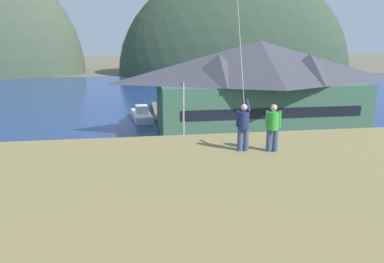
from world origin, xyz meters
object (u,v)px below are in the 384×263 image
Objects in this scene: parking_light_pole at (183,121)px; person_companion at (273,126)px; parked_car_front_row_end at (102,217)px; wharf_dock at (164,111)px; storage_shed_near_lot at (24,183)px; person_kite_flyer at (243,125)px; parked_car_back_row_right at (166,171)px; harbor_lodge at (259,85)px; moored_boat_wharfside at (142,115)px; parked_car_front_row_red at (229,211)px.

person_companion is at bearing -86.67° from parking_light_pole.
wharf_dock is at bearing 80.12° from parked_car_front_row_end.
person_kite_flyer is at bearing -42.39° from storage_shed_near_lot.
parked_car_back_row_right is at bearing 100.97° from person_companion.
person_kite_flyer reaches higher than parked_car_front_row_end.
parked_car_back_row_right is (9.22, 4.30, -1.30)m from storage_shed_near_lot.
harbor_lodge is 13.86× the size of person_kite_flyer.
moored_boat_wharfside is at bearing 94.79° from person_kite_flyer.
parked_car_front_row_red is 10.92m from parking_light_pole.
person_companion is at bearing -88.97° from wharf_dock.
parked_car_front_row_end is (-16.91, -22.29, -4.87)m from harbor_lodge.
wharf_dock is at bearing 127.52° from harbor_lodge.
harbor_lodge is 28.40m from parked_car_front_row_end.
storage_shed_near_lot is 1.92× the size of parked_car_front_row_red.
moored_boat_wharfside is at bearing 98.36° from parked_car_front_row_red.
person_companion is at bearing -79.03° from parked_car_back_row_right.
harbor_lodge is 29.48m from storage_shed_near_lot.
wharf_dock is (-10.61, 13.82, -5.59)m from harbor_lodge.
parked_car_back_row_right reaches higher than wharf_dock.
person_kite_flyer is 1.06m from person_companion.
wharf_dock is 1.89× the size of moored_boat_wharfside.
parked_car_back_row_right is 16.39m from person_companion.
wharf_dock is 36.66m from parked_car_front_row_end.
harbor_lodge is 31.50m from person_kite_flyer.
parking_light_pole is at bearing -90.51° from wharf_dock.
parking_light_pole reaches higher than parked_car_back_row_right.
parked_car_front_row_end is (-4.24, -7.15, 0.00)m from parked_car_back_row_right.
parking_light_pole is (6.06, 10.00, 3.35)m from parked_car_front_row_end.
parked_car_back_row_right is 2.43× the size of person_companion.
moored_boat_wharfside reaches higher than wharf_dock.
harbor_lodge is 1.78× the size of wharf_dock.
parked_car_front_row_end reaches higher than wharf_dock.
storage_shed_near_lot is at bearing 150.18° from parked_car_front_row_end.
moored_boat_wharfside is at bearing -129.94° from wharf_dock.
storage_shed_near_lot is 12.93m from parked_car_front_row_red.
wharf_dock is at bearing 91.89° from parked_car_front_row_red.
parked_car_front_row_red is 2.49× the size of person_companion.
person_kite_flyer reaches higher than parked_car_back_row_right.
parked_car_back_row_right is at bearing -86.58° from moored_boat_wharfside.
parking_light_pole is (1.82, 2.85, 3.35)m from parked_car_back_row_right.
person_kite_flyer is at bearing -110.22° from harbor_lodge.
parked_car_back_row_right is 8.31m from parked_car_front_row_end.
moored_boat_wharfside is 22.44m from parking_light_pole.
harbor_lodge is 6.12× the size of parked_car_front_row_end.
moored_boat_wharfside is 1.77× the size of parked_car_front_row_red.
wharf_dock is at bearing 85.95° from parked_car_back_row_right.
parked_car_front_row_red and parked_car_back_row_right have the same top height.
person_companion reaches higher than storage_shed_near_lot.
storage_shed_near_lot is 1.98× the size of parked_car_front_row_end.
storage_shed_near_lot is at bearing -155.01° from parked_car_back_row_right.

